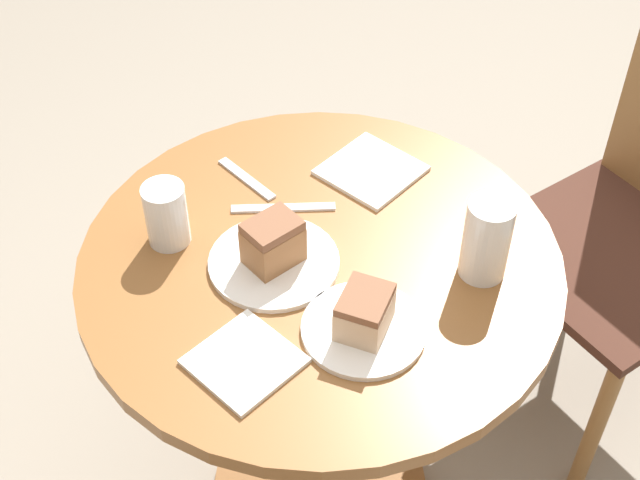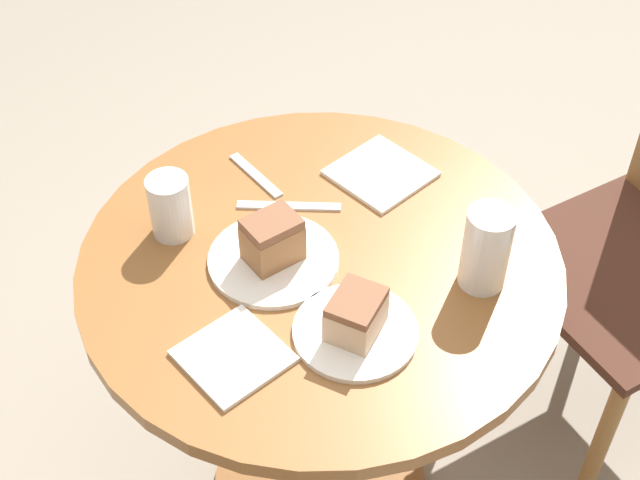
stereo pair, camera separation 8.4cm
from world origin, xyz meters
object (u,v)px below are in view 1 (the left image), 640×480
(cake_slice_far, at_px, (365,312))
(plate_near, at_px, (274,262))
(plate_far, at_px, (364,329))
(glass_lemonade, at_px, (167,217))
(cake_slice_near, at_px, (273,242))
(glass_water, at_px, (486,242))

(cake_slice_far, bearing_deg, plate_near, -169.16)
(plate_far, bearing_deg, glass_lemonade, -156.34)
(cake_slice_near, xyz_separation_m, cake_slice_far, (0.20, 0.04, -0.01))
(plate_near, relative_size, glass_lemonade, 1.91)
(plate_near, bearing_deg, plate_far, 10.84)
(plate_far, height_order, cake_slice_near, cake_slice_near)
(plate_near, relative_size, cake_slice_near, 2.30)
(cake_slice_near, bearing_deg, plate_near, 0.00)
(glass_lemonade, height_order, glass_water, glass_water)
(plate_far, distance_m, glass_water, 0.25)
(glass_lemonade, bearing_deg, plate_far, 23.66)
(plate_near, height_order, cake_slice_near, cake_slice_near)
(plate_near, height_order, plate_far, same)
(glass_lemonade, bearing_deg, plate_near, 37.46)
(glass_water, bearing_deg, cake_slice_far, -91.25)
(cake_slice_near, height_order, glass_water, glass_water)
(plate_far, bearing_deg, cake_slice_near, -169.16)
(cake_slice_near, relative_size, glass_water, 0.65)
(plate_far, xyz_separation_m, cake_slice_far, (-0.00, 0.00, 0.04))
(cake_slice_far, relative_size, glass_water, 0.77)
(plate_far, xyz_separation_m, glass_lemonade, (-0.35, -0.15, 0.05))
(glass_lemonade, xyz_separation_m, glass_water, (0.36, 0.39, 0.01))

